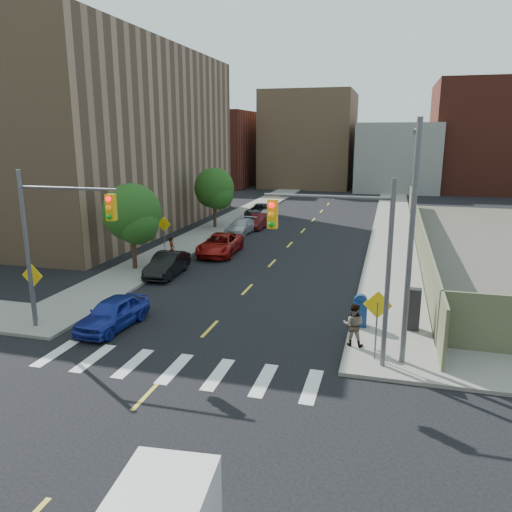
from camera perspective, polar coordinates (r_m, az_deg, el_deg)
The scene contains 28 objects.
ground at distance 16.09m, azimuth -15.78°, elevation -18.43°, with size 160.00×160.00×0.00m, color black.
sidewalk_nw at distance 55.77m, azimuth -0.81°, elevation 5.15°, with size 3.50×73.00×0.15m, color gray.
sidewalk_ne at distance 53.67m, azimuth 15.36°, elevation 4.32°, with size 3.50×73.00×0.15m, color gray.
fence_north at distance 40.22m, azimuth 18.03°, elevation 2.80°, with size 0.12×44.00×2.50m, color #575D41.
building_nw at distance 50.88m, azimuth -20.68°, elevation 12.43°, with size 22.00×30.00×16.00m, color #8C6B4C.
bg_bldg_west at distance 86.69m, azimuth -4.80°, elevation 12.12°, with size 14.00×18.00×12.00m, color #592319.
bg_bldg_midwest at distance 84.59m, azimuth 6.18°, elevation 13.07°, with size 14.00×16.00×15.00m, color #8C6B4C.
bg_bldg_center at distance 81.59m, azimuth 15.84°, elevation 10.85°, with size 12.00×16.00×10.00m, color gray.
bg_bldg_east at distance 84.78m, azimuth 25.67°, elevation 12.17°, with size 18.00×18.00×16.00m, color #592319.
signal_nw at distance 22.40m, azimuth -21.94°, elevation 2.72°, with size 4.59×0.30×7.00m.
signal_ne at distance 18.00m, azimuth 10.23°, elevation 1.01°, with size 4.59×0.30×7.00m.
streetlight_ne at distance 18.71m, azimuth 17.35°, elevation 3.25°, with size 0.25×3.70×9.00m.
warn_sign_nw at distance 24.44m, azimuth -24.12°, elevation -2.74°, with size 1.06×0.06×2.83m.
warn_sign_ne at distance 19.13m, azimuth 13.69°, elevation -6.31°, with size 1.06×0.06×2.83m.
warn_sign_midwest at distance 35.58m, azimuth -10.46°, elevation 3.12°, with size 1.06×0.06×2.83m.
tree_west_near at distance 31.97m, azimuth -13.95°, elevation 4.45°, with size 3.66×3.64×5.52m.
tree_west_far at distance 45.54m, azimuth -4.78°, elevation 7.48°, with size 3.66×3.64×5.52m.
parked_car_blue at distance 23.19m, azimuth -16.05°, elevation -6.29°, with size 1.64×4.08×1.39m, color navy.
parked_car_black at distance 30.87m, azimuth -10.12°, elevation -0.95°, with size 1.49×4.27×1.41m, color black.
parked_car_red at distance 35.86m, azimuth -4.14°, elevation 1.34°, with size 2.43×5.28×1.47m, color maroon.
parked_car_silver at distance 43.31m, azimuth -1.77°, elevation 3.40°, with size 1.79×4.39×1.27m, color #A2A5AA.
parked_car_white at distance 48.97m, azimuth 1.24°, elevation 4.64°, with size 1.56×3.88×1.32m, color #BCBCBC.
parked_car_maroon at distance 45.92m, azimuth 0.27°, elevation 4.02°, with size 1.39×3.99×1.31m, color #460E11.
parked_car_grey at distance 51.60m, azimuth 0.48°, elevation 5.18°, with size 2.38×5.17×1.44m, color black.
mailbox at distance 22.58m, azimuth 11.82°, elevation -6.15°, with size 0.61×0.48×1.46m.
payphone at distance 22.70m, azimuth 17.58°, elevation -5.82°, with size 0.55×0.45×1.85m, color black.
pedestrian_west at distance 33.33m, azimuth -9.58°, elevation 0.69°, with size 0.62×0.41×1.70m, color gray.
pedestrian_east at distance 20.48m, azimuth 11.09°, elevation -7.72°, with size 0.85×0.66×1.74m, color gray.
Camera 1 is at (7.42, -11.51, 8.44)m, focal length 35.00 mm.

